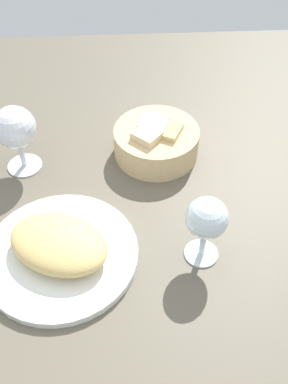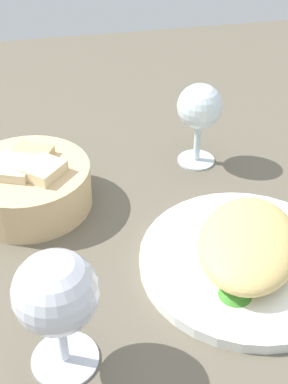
% 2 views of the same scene
% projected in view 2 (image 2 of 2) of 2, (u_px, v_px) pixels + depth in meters
% --- Properties ---
extents(ground_plane, '(1.40, 1.40, 0.02)m').
position_uv_depth(ground_plane, '(187.00, 226.00, 0.70)').
color(ground_plane, '#5E5747').
extents(plate, '(0.25, 0.25, 0.01)m').
position_uv_depth(plate, '(246.00, 261.00, 0.62)').
color(plate, white).
rests_on(plate, ground_plane).
extents(omelette, '(0.20, 0.18, 0.04)m').
position_uv_depth(omelette, '(248.00, 243.00, 0.60)').
color(omelette, '#DAB96D').
rests_on(omelette, plate).
extents(lettuce_garnish, '(0.04, 0.04, 0.01)m').
position_uv_depth(lettuce_garnish, '(236.00, 291.00, 0.57)').
color(lettuce_garnish, '#3B8A2C').
rests_on(lettuce_garnish, plate).
extents(bread_basket, '(0.17, 0.17, 0.07)m').
position_uv_depth(bread_basket, '(29.00, 185.00, 0.70)').
color(bread_basket, '#D6B582').
rests_on(bread_basket, ground_plane).
extents(wine_glass_near, '(0.07, 0.07, 0.13)m').
position_uv_depth(wine_glass_near, '(200.00, 110.00, 0.76)').
color(wine_glass_near, silver).
rests_on(wine_glass_near, ground_plane).
extents(wine_glass_far, '(0.08, 0.08, 0.14)m').
position_uv_depth(wine_glass_far, '(56.00, 297.00, 0.47)').
color(wine_glass_far, silver).
rests_on(wine_glass_far, ground_plane).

